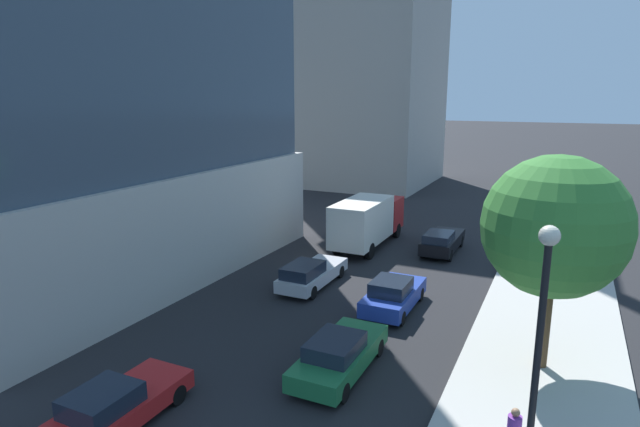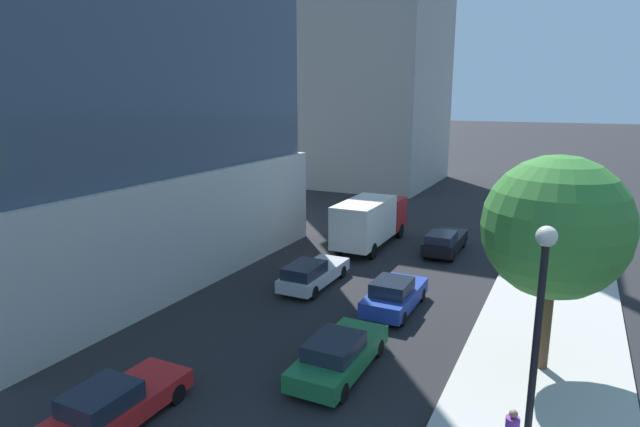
% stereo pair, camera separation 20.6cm
% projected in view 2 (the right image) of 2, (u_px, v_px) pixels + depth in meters
% --- Properties ---
extents(sidewalk, '(5.41, 120.00, 0.15)m').
position_uv_depth(sidewalk, '(545.00, 356.00, 18.71)').
color(sidewalk, '#B2AFA8').
rests_on(sidewalk, ground).
extents(construction_building, '(26.53, 18.39, 39.91)m').
position_uv_depth(construction_building, '(369.00, 23.00, 53.48)').
color(construction_building, '#9E9B93').
rests_on(construction_building, ground).
extents(street_lamp, '(0.44, 0.44, 6.39)m').
position_uv_depth(street_lamp, '(538.00, 328.00, 11.24)').
color(street_lamp, black).
rests_on(street_lamp, sidewalk).
extents(street_tree, '(4.64, 4.64, 7.22)m').
position_uv_depth(street_tree, '(555.00, 228.00, 16.72)').
color(street_tree, brown).
rests_on(street_tree, sidewalk).
extents(car_black, '(1.75, 4.72, 1.45)m').
position_uv_depth(car_black, '(445.00, 241.00, 30.93)').
color(car_black, black).
rests_on(car_black, ground).
extents(car_green, '(1.80, 4.75, 1.40)m').
position_uv_depth(car_green, '(339.00, 354.00, 17.54)').
color(car_green, '#1E6638').
rests_on(car_green, ground).
extents(car_silver, '(1.72, 4.75, 1.39)m').
position_uv_depth(car_silver, '(312.00, 274.00, 25.48)').
color(car_silver, '#B7B7BC').
rests_on(car_silver, ground).
extents(car_red, '(1.78, 4.35, 1.36)m').
position_uv_depth(car_red, '(115.00, 404.00, 14.75)').
color(car_red, red).
rests_on(car_red, ground).
extents(car_blue, '(1.79, 4.29, 1.49)m').
position_uv_depth(car_blue, '(394.00, 295.00, 22.71)').
color(car_blue, '#233D9E').
rests_on(car_blue, ground).
extents(box_truck, '(2.32, 7.46, 3.05)m').
position_uv_depth(box_truck, '(370.00, 220.00, 32.08)').
color(box_truck, '#B21E1E').
rests_on(box_truck, ground).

